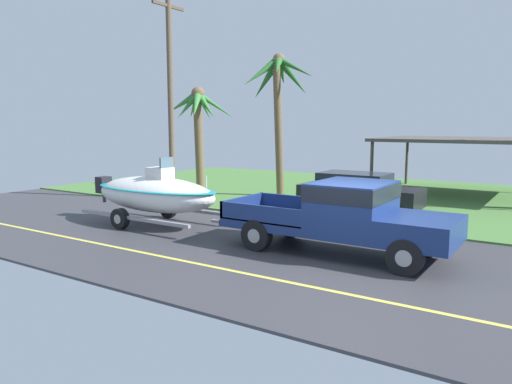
# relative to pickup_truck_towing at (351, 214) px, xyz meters

# --- Properties ---
(ground) EXTENTS (36.00, 22.00, 0.11)m
(ground) POSITION_rel_pickup_truck_towing_xyz_m (0.25, 7.51, -1.03)
(ground) COLOR #38383D
(pickup_truck_towing) EXTENTS (6.00, 2.10, 1.82)m
(pickup_truck_towing) POSITION_rel_pickup_truck_towing_xyz_m (0.00, 0.00, 0.00)
(pickup_truck_towing) COLOR navy
(pickup_truck_towing) RESTS_ON ground
(boat_on_trailer) EXTENTS (5.84, 2.37, 2.19)m
(boat_on_trailer) POSITION_rel_pickup_truck_towing_xyz_m (-6.66, -0.00, -0.02)
(boat_on_trailer) COLOR gray
(boat_on_trailer) RESTS_ON ground
(parked_sedan_near) EXTENTS (4.51, 1.85, 1.38)m
(parked_sedan_near) POSITION_rel_pickup_truck_towing_xyz_m (-2.26, 6.31, -0.35)
(parked_sedan_near) COLOR black
(parked_sedan_near) RESTS_ON ground
(carport_awning) EXTENTS (7.57, 5.83, 2.59)m
(carport_awning) POSITION_rel_pickup_truck_towing_xyz_m (0.64, 12.09, 1.46)
(carport_awning) COLOR #4C4238
(carport_awning) RESTS_ON ground
(palm_tree_near_left) EXTENTS (3.10, 3.38, 6.19)m
(palm_tree_near_left) POSITION_rel_pickup_truck_towing_xyz_m (-6.39, 7.23, 3.77)
(palm_tree_near_left) COLOR brown
(palm_tree_near_left) RESTS_ON ground
(palm_tree_mid) EXTENTS (3.19, 3.38, 5.05)m
(palm_tree_mid) POSITION_rel_pickup_truck_towing_xyz_m (-11.44, 7.89, 2.68)
(palm_tree_mid) COLOR brown
(palm_tree_mid) RESTS_ON ground
(utility_pole) EXTENTS (0.24, 1.80, 8.59)m
(utility_pole) POSITION_rel_pickup_truck_towing_xyz_m (-9.85, 4.26, 3.43)
(utility_pole) COLOR brown
(utility_pole) RESTS_ON ground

